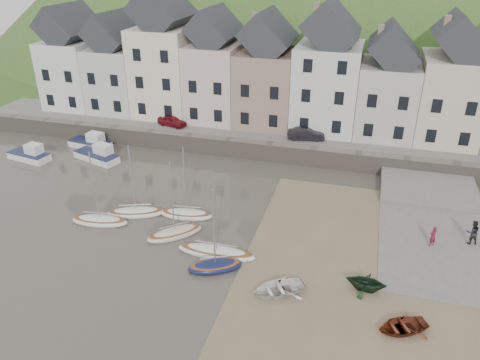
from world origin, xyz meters
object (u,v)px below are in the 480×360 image
(rowboat_white, at_px, (278,288))
(sailboat_0, at_px, (136,212))
(car_right, at_px, (306,134))
(rowboat_green, at_px, (366,282))
(person_red, at_px, (433,236))
(car_left, at_px, (172,121))
(person_dark, at_px, (473,232))
(rowboat_red, at_px, (402,326))

(rowboat_white, bearing_deg, sailboat_0, -148.51)
(rowboat_white, bearing_deg, car_right, 151.43)
(sailboat_0, distance_m, rowboat_green, 18.82)
(sailboat_0, bearing_deg, rowboat_green, -13.62)
(person_red, relative_size, car_right, 0.42)
(sailboat_0, bearing_deg, car_right, 55.05)
(car_left, bearing_deg, car_right, -76.83)
(rowboat_white, xyz_separation_m, person_dark, (12.44, 9.12, 0.65))
(sailboat_0, height_order, car_left, sailboat_0)
(rowboat_green, relative_size, car_left, 0.73)
(rowboat_green, bearing_deg, rowboat_red, 38.83)
(rowboat_white, distance_m, rowboat_green, 5.59)
(rowboat_red, height_order, person_red, person_red)
(person_dark, distance_m, car_right, 19.42)
(rowboat_green, height_order, car_left, car_left)
(rowboat_white, relative_size, rowboat_red, 1.15)
(rowboat_red, bearing_deg, car_right, 172.59)
(person_red, bearing_deg, person_dark, 160.93)
(rowboat_white, xyz_separation_m, car_right, (-1.70, 22.38, 1.81))
(sailboat_0, bearing_deg, person_dark, 6.51)
(sailboat_0, xyz_separation_m, car_right, (11.29, 16.16, 1.96))
(rowboat_red, bearing_deg, rowboat_white, -127.74)
(rowboat_red, relative_size, car_left, 0.87)
(rowboat_green, height_order, car_right, car_right)
(rowboat_red, bearing_deg, sailboat_0, -138.52)
(rowboat_red, relative_size, person_red, 1.88)
(person_red, bearing_deg, car_right, -91.68)
(car_left, bearing_deg, rowboat_green, -119.98)
(sailboat_0, height_order, rowboat_red, sailboat_0)
(sailboat_0, relative_size, rowboat_white, 1.86)
(rowboat_white, relative_size, car_right, 0.90)
(rowboat_green, bearing_deg, person_dark, 139.33)
(person_red, height_order, car_right, car_right)
(person_red, xyz_separation_m, person_dark, (2.76, 1.06, 0.16))
(sailboat_0, bearing_deg, rowboat_white, -25.58)
(car_left, distance_m, car_right, 14.97)
(person_dark, bearing_deg, rowboat_green, 30.98)
(person_red, bearing_deg, car_left, -68.68)
(car_right, bearing_deg, person_red, -152.54)
(sailboat_0, xyz_separation_m, rowboat_red, (20.39, -7.42, 0.10))
(sailboat_0, relative_size, person_red, 4.03)
(person_dark, bearing_deg, car_left, -39.21)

